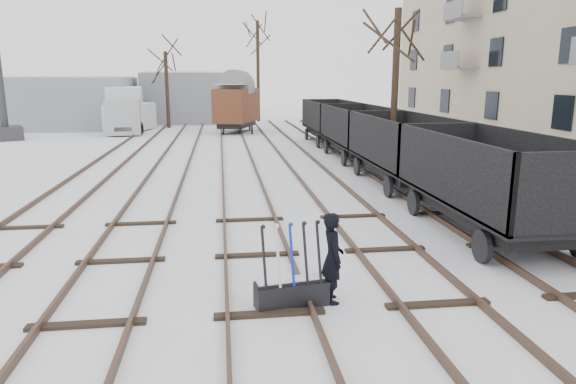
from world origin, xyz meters
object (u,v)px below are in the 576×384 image
crane (3,99)px  lorry (125,109)px  ground_frame (292,291)px  worker (333,258)px  box_van_wagon (237,104)px  freight_wagon_a (487,196)px  panel_van (131,117)px

crane → lorry: bearing=5.8°
ground_frame → worker: size_ratio=0.90×
crane → box_van_wagon: bearing=-14.4°
ground_frame → box_van_wagon: (0.04, 30.20, 1.78)m
ground_frame → box_van_wagon: box_van_wagon is taller
box_van_wagon → lorry: box_van_wagon is taller
freight_wagon_a → lorry: 31.07m
box_van_wagon → panel_van: size_ratio=1.02×
box_van_wagon → lorry: bearing=-170.0°
freight_wagon_a → worker: bearing=-143.6°
freight_wagon_a → box_van_wagon: size_ratio=1.22×
ground_frame → panel_van: 32.81m
panel_van → worker: bearing=-57.5°
panel_van → ground_frame: bearing=-58.8°
ground_frame → panel_van: bearing=93.9°
freight_wagon_a → box_van_wagon: bearing=101.8°
ground_frame → freight_wagon_a: (5.58, 3.66, 0.71)m
worker → lorry: bearing=13.6°
freight_wagon_a → box_van_wagon: box_van_wagon is taller
worker → lorry: size_ratio=0.22×
worker → lorry: lorry is taller
freight_wagon_a → panel_van: 31.23m
ground_frame → panel_van: (-7.91, 31.83, 0.80)m
crane → panel_van: bearing=6.8°
ground_frame → lorry: (-8.20, 31.50, 1.42)m
ground_frame → crane: size_ratio=0.15×
box_van_wagon → freight_wagon_a: bearing=-59.2°
ground_frame → lorry: size_ratio=0.20×
worker → freight_wagon_a: size_ratio=0.26×
ground_frame → worker: bearing=-2.4°
worker → panel_van: 32.89m
freight_wagon_a → panel_van: size_ratio=1.24×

